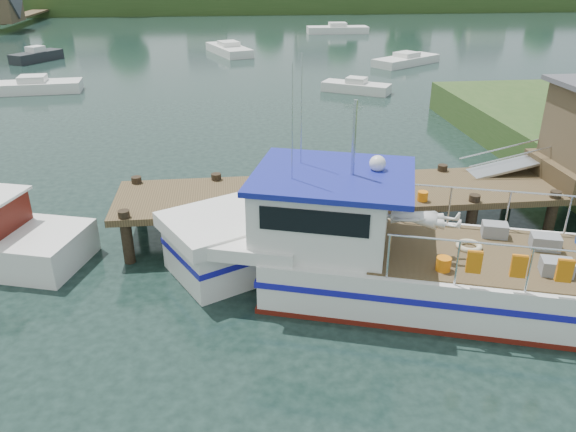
{
  "coord_description": "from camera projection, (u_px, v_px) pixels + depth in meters",
  "views": [
    {
      "loc": [
        -2.59,
        -15.64,
        7.89
      ],
      "look_at": [
        -1.0,
        -1.5,
        1.3
      ],
      "focal_mm": 35.0,
      "sensor_mm": 36.0,
      "label": 1
    }
  ],
  "objects": [
    {
      "name": "ground_plane",
      "position": [
        314.0,
        232.0,
        17.69
      ],
      "size": [
        160.0,
        160.0,
        0.0
      ],
      "primitive_type": "plane",
      "color": "black"
    },
    {
      "name": "dock",
      "position": [
        523.0,
        157.0,
        17.41
      ],
      "size": [
        16.6,
        3.0,
        4.78
      ],
      "color": "#493922",
      "rests_on": "ground"
    },
    {
      "name": "lobster_boat",
      "position": [
        381.0,
        253.0,
        14.2
      ],
      "size": [
        12.05,
        6.55,
        5.88
      ],
      "rotation": [
        0.0,
        0.0,
        -0.32
      ],
      "color": "silver",
      "rests_on": "ground"
    },
    {
      "name": "moored_far",
      "position": [
        337.0,
        29.0,
        63.39
      ],
      "size": [
        6.85,
        2.44,
        1.16
      ],
      "rotation": [
        0.0,
        0.0,
        0.24
      ],
      "color": "silver",
      "rests_on": "ground"
    },
    {
      "name": "moored_a",
      "position": [
        34.0,
        86.0,
        35.7
      ],
      "size": [
        5.92,
        2.46,
        1.06
      ],
      "rotation": [
        0.0,
        0.0,
        -0.26
      ],
      "color": "silver",
      "rests_on": "ground"
    },
    {
      "name": "moored_b",
      "position": [
        356.0,
        87.0,
        35.74
      ],
      "size": [
        4.42,
        3.46,
        0.95
      ],
      "rotation": [
        0.0,
        0.0,
        0.07
      ],
      "color": "silver",
      "rests_on": "ground"
    },
    {
      "name": "moored_c",
      "position": [
        406.0,
        60.0,
        44.99
      ],
      "size": [
        6.24,
        5.23,
        0.97
      ],
      "rotation": [
        0.0,
        0.0,
        0.43
      ],
      "color": "silver",
      "rests_on": "ground"
    },
    {
      "name": "moored_d",
      "position": [
        229.0,
        49.0,
        49.86
      ],
      "size": [
        4.2,
        6.83,
        1.1
      ],
      "rotation": [
        0.0,
        0.0,
        -0.19
      ],
      "color": "silver",
      "rests_on": "ground"
    },
    {
      "name": "moored_e",
      "position": [
        37.0,
        56.0,
        46.31
      ],
      "size": [
        3.65,
        4.51,
        1.22
      ],
      "rotation": [
        0.0,
        0.0,
        -0.4
      ],
      "color": "black",
      "rests_on": "ground"
    }
  ]
}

